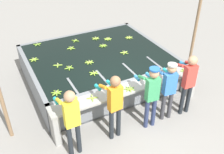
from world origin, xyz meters
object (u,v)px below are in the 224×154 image
(worker_2, at_px, (152,92))
(worker_4, at_px, (188,79))
(worker_1, at_px, (114,102))
(banana_bunch_floating_11, at_px, (69,68))
(worker_3, at_px, (169,86))
(banana_bunch_floating_2, at_px, (71,48))
(banana_bunch_floating_0, at_px, (129,38))
(banana_bunch_floating_6, at_px, (89,62))
(banana_bunch_ledge_0, at_px, (185,71))
(banana_bunch_floating_4, at_px, (37,44))
(worker_0, at_px, (71,117))
(banana_bunch_floating_1, at_px, (96,38))
(banana_bunch_floating_9, at_px, (75,41))
(banana_bunch_floating_8, at_px, (103,46))
(knife_0, at_px, (150,81))
(support_post_right, at_px, (195,30))
(banana_bunch_floating_3, at_px, (56,93))
(banana_bunch_floating_10, at_px, (94,73))
(banana_bunch_floating_7, at_px, (58,65))
(banana_bunch_floating_12, at_px, (34,60))
(banana_bunch_floating_13, at_px, (124,53))
(banana_bunch_ledge_2, at_px, (92,98))
(banana_bunch_ledge_1, at_px, (129,89))
(banana_bunch_floating_5, at_px, (108,39))

(worker_2, relative_size, worker_4, 0.99)
(worker_1, relative_size, banana_bunch_floating_11, 6.33)
(worker_3, bearing_deg, banana_bunch_floating_2, 113.33)
(banana_bunch_floating_0, relative_size, banana_bunch_floating_6, 1.00)
(banana_bunch_ledge_0, bearing_deg, banana_bunch_floating_4, 132.17)
(worker_0, distance_m, worker_3, 2.56)
(banana_bunch_floating_1, relative_size, banana_bunch_floating_9, 1.24)
(banana_bunch_floating_8, bearing_deg, knife_0, -85.18)
(banana_bunch_floating_11, xyz_separation_m, banana_bunch_ledge_0, (2.79, -1.65, 0.00))
(banana_bunch_floating_4, distance_m, support_post_right, 5.06)
(worker_0, xyz_separation_m, banana_bunch_floating_3, (0.02, 1.15, -0.13))
(worker_0, distance_m, worker_2, 2.00)
(banana_bunch_ledge_0, bearing_deg, banana_bunch_floating_10, 154.82)
(banana_bunch_floating_11, bearing_deg, banana_bunch_floating_7, 129.67)
(banana_bunch_floating_8, height_order, banana_bunch_floating_9, same)
(banana_bunch_floating_2, height_order, support_post_right, support_post_right)
(banana_bunch_floating_12, bearing_deg, banana_bunch_floating_2, 8.82)
(banana_bunch_floating_4, bearing_deg, banana_bunch_floating_13, -38.94)
(banana_bunch_floating_1, relative_size, banana_bunch_ledge_2, 1.00)
(banana_bunch_floating_12, xyz_separation_m, support_post_right, (4.59, -1.69, 0.67))
(banana_bunch_floating_10, bearing_deg, banana_bunch_floating_6, 78.43)
(worker_1, height_order, banana_bunch_floating_9, worker_1)
(worker_1, xyz_separation_m, banana_bunch_floating_3, (-1.02, 1.11, -0.13))
(worker_0, relative_size, banana_bunch_ledge_2, 6.28)
(banana_bunch_floating_0, relative_size, banana_bunch_ledge_1, 1.00)
(banana_bunch_floating_2, bearing_deg, banana_bunch_floating_3, -118.48)
(banana_bunch_floating_4, xyz_separation_m, banana_bunch_ledge_1, (1.42, -3.57, 0.00))
(worker_0, height_order, support_post_right, support_post_right)
(worker_3, height_order, banana_bunch_floating_12, worker_3)
(banana_bunch_floating_10, height_order, support_post_right, support_post_right)
(worker_1, height_order, banana_bunch_ledge_2, worker_1)
(banana_bunch_floating_11, bearing_deg, worker_2, -58.78)
(banana_bunch_floating_6, distance_m, banana_bunch_floating_10, 0.62)
(worker_0, distance_m, banana_bunch_floating_2, 3.46)
(banana_bunch_floating_1, xyz_separation_m, banana_bunch_floating_2, (-1.01, -0.31, 0.00))
(banana_bunch_floating_5, xyz_separation_m, banana_bunch_ledge_2, (-1.81, -2.77, 0.00))
(banana_bunch_floating_0, distance_m, banana_bunch_floating_6, 2.12)
(banana_bunch_floating_13, bearing_deg, banana_bunch_floating_2, 142.55)
(worker_0, relative_size, banana_bunch_floating_3, 6.23)
(banana_bunch_floating_12, distance_m, banana_bunch_floating_13, 2.75)
(banana_bunch_floating_7, xyz_separation_m, banana_bunch_floating_13, (2.08, -0.22, -0.00))
(banana_bunch_floating_9, bearing_deg, knife_0, -74.64)
(worker_3, distance_m, banana_bunch_floating_12, 4.02)
(banana_bunch_floating_3, bearing_deg, banana_bunch_ledge_1, -22.45)
(banana_bunch_floating_1, xyz_separation_m, banana_bunch_floating_10, (-0.97, -2.01, 0.00))
(banana_bunch_floating_7, bearing_deg, banana_bunch_floating_8, 17.10)
(worker_1, bearing_deg, worker_2, -4.49)
(worker_4, bearing_deg, banana_bunch_floating_8, 108.15)
(banana_bunch_floating_0, xyz_separation_m, banana_bunch_floating_9, (-1.74, 0.62, 0.00))
(worker_0, height_order, banana_bunch_floating_0, worker_0)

